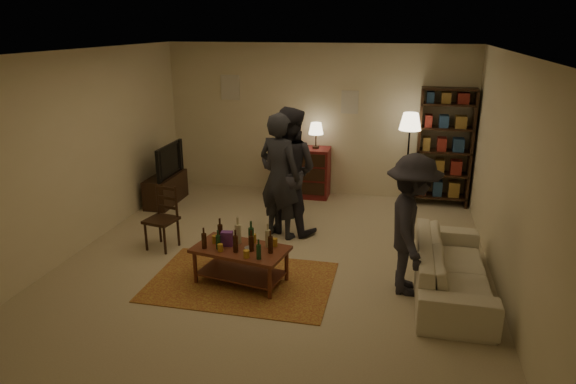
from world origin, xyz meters
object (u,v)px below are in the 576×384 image
(bookshelf, at_px, (444,146))
(person_by_sofa, at_px, (411,225))
(tv_stand, at_px, (165,182))
(sofa, at_px, (452,268))
(coffee_table, at_px, (241,252))
(person_left, at_px, (280,176))
(floor_lamp, at_px, (410,128))
(person_right, at_px, (288,171))
(dining_chair, at_px, (163,215))
(dresser, at_px, (302,171))

(bookshelf, distance_m, person_by_sofa, 3.31)
(bookshelf, height_order, person_by_sofa, bookshelf)
(tv_stand, height_order, sofa, tv_stand)
(coffee_table, relative_size, person_left, 0.65)
(floor_lamp, relative_size, person_by_sofa, 0.98)
(sofa, xyz_separation_m, person_right, (-2.27, 1.42, 0.64))
(coffee_table, height_order, floor_lamp, floor_lamp)
(dining_chair, xyz_separation_m, floor_lamp, (3.30, 2.41, 0.91))
(person_left, bearing_deg, dining_chair, 48.87)
(dining_chair, bearing_deg, person_by_sofa, 1.93)
(dining_chair, relative_size, dresser, 0.66)
(tv_stand, xyz_separation_m, dresser, (2.25, 0.91, 0.09))
(floor_lamp, bearing_deg, person_left, -137.14)
(person_left, xyz_separation_m, person_by_sofa, (1.85, -1.29, -0.10))
(coffee_table, bearing_deg, tv_stand, 130.87)
(person_by_sofa, bearing_deg, person_left, 51.65)
(dining_chair, distance_m, bookshelf, 4.78)
(coffee_table, relative_size, dresser, 0.89)
(dining_chair, bearing_deg, person_right, 42.53)
(tv_stand, height_order, floor_lamp, floor_lamp)
(dresser, height_order, person_by_sofa, person_by_sofa)
(bookshelf, relative_size, person_right, 1.06)
(person_right, bearing_deg, tv_stand, -3.42)
(dining_chair, bearing_deg, coffee_table, -18.21)
(tv_stand, height_order, bookshelf, bookshelf)
(bookshelf, xyz_separation_m, person_left, (-2.40, -1.97, -0.11))
(floor_lamp, bearing_deg, bookshelf, 26.88)
(person_right, bearing_deg, person_by_sofa, 154.36)
(dining_chair, bearing_deg, bookshelf, 46.06)
(tv_stand, xyz_separation_m, floor_lamp, (4.10, 0.68, 0.99))
(bookshelf, distance_m, floor_lamp, 0.75)
(bookshelf, bearing_deg, floor_lamp, -153.12)
(person_left, distance_m, person_by_sofa, 2.26)
(bookshelf, height_order, floor_lamp, bookshelf)
(dining_chair, relative_size, person_right, 0.48)
(bookshelf, relative_size, floor_lamp, 1.24)
(dresser, bearing_deg, floor_lamp, -7.23)
(coffee_table, distance_m, bookshelf, 4.35)
(sofa, distance_m, person_left, 2.71)
(person_by_sofa, bearing_deg, dresser, 27.08)
(coffee_table, height_order, person_by_sofa, person_by_sofa)
(coffee_table, xyz_separation_m, bookshelf, (2.52, 3.49, 0.63))
(sofa, height_order, person_by_sofa, person_by_sofa)
(bookshelf, height_order, sofa, bookshelf)
(person_left, height_order, person_right, person_right)
(floor_lamp, relative_size, person_right, 0.86)
(person_left, relative_size, person_by_sofa, 1.11)
(tv_stand, relative_size, person_left, 0.57)
(sofa, bearing_deg, tv_stand, 64.66)
(person_left, bearing_deg, bookshelf, -117.98)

